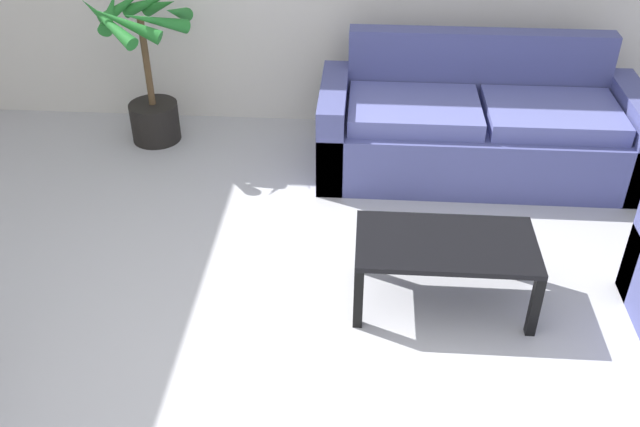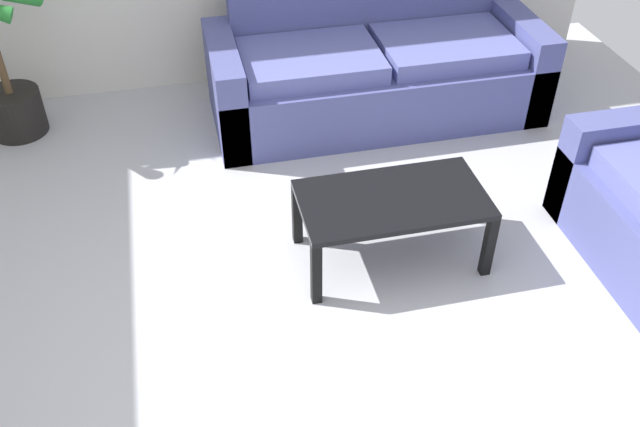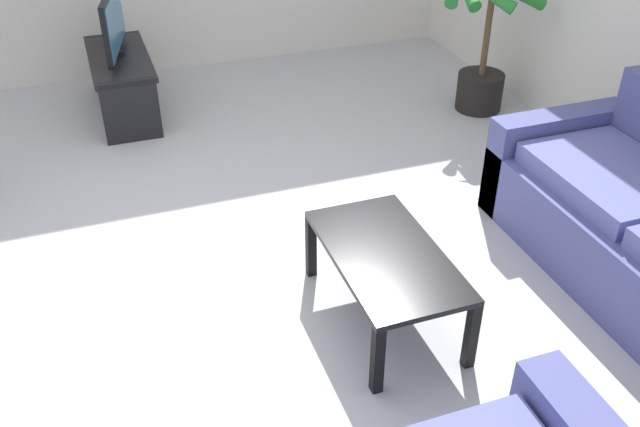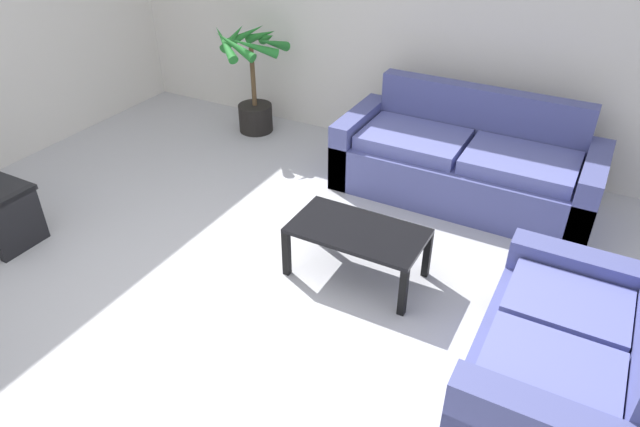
{
  "view_description": "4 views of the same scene",
  "coord_description": "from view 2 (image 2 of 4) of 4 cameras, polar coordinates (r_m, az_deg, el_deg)",
  "views": [
    {
      "loc": [
        0.33,
        -2.22,
        2.6
      ],
      "look_at": [
        0.11,
        0.85,
        0.51
      ],
      "focal_mm": 39.65,
      "sensor_mm": 36.0,
      "label": 1
    },
    {
      "loc": [
        -0.2,
        -1.83,
        2.57
      ],
      "look_at": [
        0.37,
        0.63,
        0.51
      ],
      "focal_mm": 39.27,
      "sensor_mm": 36.0,
      "label": 2
    },
    {
      "loc": [
        3.25,
        -0.42,
        2.42
      ],
      "look_at": [
        0.39,
        0.6,
        0.43
      ],
      "focal_mm": 39.4,
      "sensor_mm": 36.0,
      "label": 3
    },
    {
      "loc": [
        2.12,
        -2.22,
        2.68
      ],
      "look_at": [
        0.57,
        0.63,
        0.57
      ],
      "focal_mm": 32.01,
      "sensor_mm": 36.0,
      "label": 4
    }
  ],
  "objects": [
    {
      "name": "coffee_table",
      "position": [
        3.58,
        5.92,
        0.65
      ],
      "size": [
        0.95,
        0.52,
        0.4
      ],
      "color": "black",
      "rests_on": "ground"
    },
    {
      "name": "couch_main",
      "position": [
        4.88,
        4.46,
        11.47
      ],
      "size": [
        2.22,
        0.9,
        0.9
      ],
      "color": "#4C518C",
      "rests_on": "ground"
    },
    {
      "name": "ground_plane",
      "position": [
        3.16,
        -4.08,
        -15.25
      ],
      "size": [
        6.6,
        6.6,
        0.0
      ],
      "primitive_type": "plane",
      "color": "#B2B2B7"
    }
  ]
}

